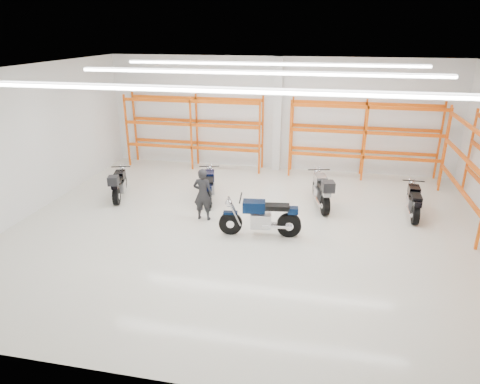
% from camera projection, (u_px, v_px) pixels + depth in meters
% --- Properties ---
extents(ground, '(14.00, 14.00, 0.00)m').
position_uv_depth(ground, '(251.00, 229.00, 12.54)').
color(ground, beige).
rests_on(ground, ground).
extents(room_shell, '(14.02, 12.02, 4.51)m').
position_uv_depth(room_shell, '(252.00, 118.00, 11.39)').
color(room_shell, white).
rests_on(room_shell, ground).
extents(motorcycle_main, '(2.33, 0.77, 1.14)m').
position_uv_depth(motorcycle_main, '(264.00, 218.00, 11.97)').
color(motorcycle_main, black).
rests_on(motorcycle_main, ground).
extents(motorcycle_back_a, '(0.90, 2.03, 1.06)m').
position_uv_depth(motorcycle_back_a, '(119.00, 185.00, 14.57)').
color(motorcycle_back_a, black).
rests_on(motorcycle_back_a, ground).
extents(motorcycle_back_b, '(0.80, 2.07, 1.03)m').
position_uv_depth(motorcycle_back_b, '(209.00, 187.00, 14.49)').
color(motorcycle_back_b, black).
rests_on(motorcycle_back_b, ground).
extents(motorcycle_back_c, '(0.91, 2.29, 1.18)m').
position_uv_depth(motorcycle_back_c, '(322.00, 191.00, 13.83)').
color(motorcycle_back_c, black).
rests_on(motorcycle_back_c, ground).
extents(motorcycle_back_d, '(0.67, 2.01, 0.99)m').
position_uv_depth(motorcycle_back_d, '(413.00, 202.00, 13.25)').
color(motorcycle_back_d, black).
rests_on(motorcycle_back_d, ground).
extents(standing_man, '(0.59, 0.39, 1.63)m').
position_uv_depth(standing_man, '(203.00, 194.00, 12.91)').
color(standing_man, black).
rests_on(standing_man, ground).
extents(structural_column, '(0.32, 0.32, 4.50)m').
position_uv_depth(structural_column, '(278.00, 115.00, 17.05)').
color(structural_column, white).
rests_on(structural_column, ground).
extents(pallet_racking_back_left, '(5.67, 0.87, 3.00)m').
position_uv_depth(pallet_racking_back_left, '(194.00, 125.00, 17.55)').
color(pallet_racking_back_left, '#EC5200').
rests_on(pallet_racking_back_left, ground).
extents(pallet_racking_back_right, '(5.67, 0.87, 3.00)m').
position_uv_depth(pallet_racking_back_right, '(365.00, 133.00, 16.27)').
color(pallet_racking_back_right, '#EC5200').
rests_on(pallet_racking_back_right, ground).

